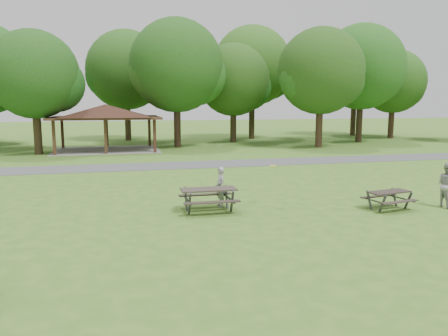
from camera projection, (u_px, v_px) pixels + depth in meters
ground at (224, 228)px, 13.87m from camera, size 160.00×160.00×0.00m
asphalt_path at (170, 166)px, 27.30m from camera, size 120.00×3.20×0.02m
pavilion at (105, 113)px, 35.49m from camera, size 8.60×7.01×3.76m
tree_row_d at (35, 77)px, 32.49m from camera, size 6.93×6.60×9.27m
tree_row_e at (178, 68)px, 37.36m from camera, size 8.40×8.00×11.02m
tree_row_f at (234, 82)px, 42.28m from camera, size 7.35×7.00×9.55m
tree_row_g at (322, 74)px, 37.40m from camera, size 7.77×7.40×10.25m
tree_row_h at (362, 70)px, 42.08m from camera, size 8.61×8.20×11.37m
tree_row_i at (394, 83)px, 47.02m from camera, size 7.14×6.80×9.52m
tree_deep_b at (127, 72)px, 44.07m from camera, size 8.40×8.00×11.13m
tree_deep_c at (253, 68)px, 46.11m from camera, size 8.82×8.40×11.90m
tree_deep_d at (356, 75)px, 50.70m from camera, size 8.40×8.00×11.27m
picnic_table_middle at (209, 194)px, 15.89m from camera, size 2.02×1.64×0.87m
picnic_table_far at (389, 196)px, 16.22m from camera, size 1.82×1.56×0.70m
frisbee_in_flight at (273, 166)px, 16.47m from camera, size 0.32×0.32×0.02m
frisbee_thrower at (220, 187)px, 16.62m from camera, size 0.42×0.59×1.52m
frisbee_catcher at (448, 185)px, 16.47m from camera, size 0.67×0.85×1.71m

